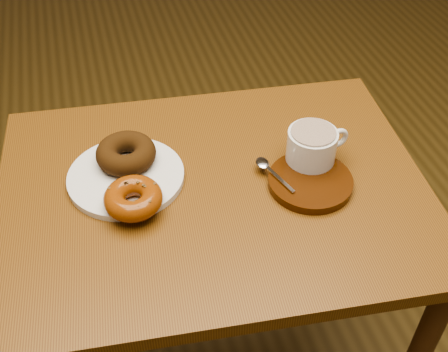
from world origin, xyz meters
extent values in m
plane|color=#4E3B18|center=(0.00, 0.00, 0.00)|extent=(6.00, 6.00, 0.00)
cube|color=brown|center=(-0.26, -0.05, 0.71)|extent=(0.82, 0.64, 0.03)
cylinder|color=#402512|center=(-0.59, 0.23, 0.35)|extent=(0.04, 0.04, 0.69)
cylinder|color=#402512|center=(0.10, 0.17, 0.35)|extent=(0.04, 0.04, 0.69)
cylinder|color=silver|center=(-0.41, 0.01, 0.73)|extent=(0.22, 0.22, 0.01)
torus|color=#361F0A|center=(-0.40, 0.05, 0.76)|extent=(0.14, 0.14, 0.04)
torus|color=#7E3B0D|center=(-0.41, -0.07, 0.75)|extent=(0.14, 0.14, 0.04)
cube|color=#4B3419|center=(-0.38, -0.07, 0.77)|extent=(0.01, 0.00, 0.00)
cube|color=#4B3419|center=(-0.38, -0.06, 0.77)|extent=(0.01, 0.01, 0.00)
cube|color=#4B3419|center=(-0.39, -0.05, 0.77)|extent=(0.01, 0.01, 0.00)
cube|color=#4B3419|center=(-0.40, -0.04, 0.77)|extent=(0.01, 0.01, 0.00)
cube|color=#4B3419|center=(-0.41, -0.04, 0.77)|extent=(0.00, 0.01, 0.00)
cube|color=#4B3419|center=(-0.42, -0.04, 0.77)|extent=(0.01, 0.01, 0.00)
cube|color=#4B3419|center=(-0.43, -0.05, 0.77)|extent=(0.01, 0.01, 0.00)
cube|color=#4B3419|center=(-0.44, -0.06, 0.77)|extent=(0.01, 0.01, 0.00)
cube|color=#4B3419|center=(-0.44, -0.07, 0.77)|extent=(0.01, 0.00, 0.00)
cube|color=#4B3419|center=(-0.44, -0.08, 0.77)|extent=(0.01, 0.01, 0.00)
cube|color=#4B3419|center=(-0.43, -0.09, 0.77)|extent=(0.01, 0.01, 0.00)
cube|color=#4B3419|center=(-0.42, -0.10, 0.77)|extent=(0.01, 0.01, 0.00)
cube|color=#4B3419|center=(-0.41, -0.10, 0.77)|extent=(0.00, 0.01, 0.00)
cube|color=#4B3419|center=(-0.40, -0.10, 0.77)|extent=(0.01, 0.01, 0.00)
cube|color=#4B3419|center=(-0.39, -0.09, 0.77)|extent=(0.01, 0.01, 0.00)
cube|color=#4B3419|center=(-0.38, -0.08, 0.77)|extent=(0.01, 0.01, 0.00)
cylinder|color=#351807|center=(-0.09, -0.09, 0.73)|extent=(0.19, 0.19, 0.02)
cylinder|color=silver|center=(-0.08, -0.04, 0.77)|extent=(0.09, 0.09, 0.06)
cylinder|color=#502D1B|center=(-0.08, -0.04, 0.80)|extent=(0.08, 0.08, 0.00)
torus|color=silver|center=(-0.02, -0.03, 0.77)|extent=(0.04, 0.01, 0.04)
ellipsoid|color=silver|center=(-0.17, -0.03, 0.74)|extent=(0.02, 0.03, 0.01)
cube|color=silver|center=(-0.15, -0.08, 0.74)|extent=(0.03, 0.09, 0.00)
camera|label=1|loc=(-0.44, -0.75, 1.42)|focal=45.00mm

